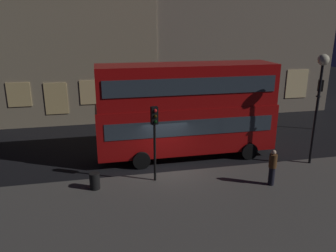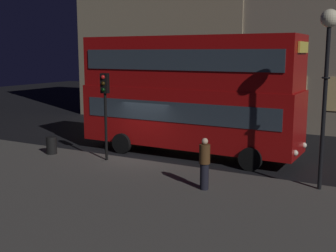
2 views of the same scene
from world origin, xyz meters
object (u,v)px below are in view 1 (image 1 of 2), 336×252
double_decker_bus (186,107)px  traffic_light_near_kerb (155,128)px  traffic_light_far_side (319,94)px  street_lamp (321,80)px  pedestrian (272,167)px  litter_bin (95,181)px

double_decker_bus → traffic_light_near_kerb: (-2.41, -3.13, -0.20)m
traffic_light_far_side → street_lamp: size_ratio=0.62×
street_lamp → pedestrian: street_lamp is taller
double_decker_bus → street_lamp: (6.52, -2.81, 1.79)m
street_lamp → pedestrian: (-3.47, -1.97, -3.80)m
double_decker_bus → traffic_light_far_side: (11.02, 3.13, -0.34)m
double_decker_bus → street_lamp: 7.32m
street_lamp → traffic_light_near_kerb: bearing=-177.9°
litter_bin → street_lamp: bearing=2.9°
traffic_light_far_side → street_lamp: 7.75m
pedestrian → traffic_light_near_kerb: bearing=-53.2°
double_decker_bus → traffic_light_near_kerb: double_decker_bus is taller
street_lamp → litter_bin: (-11.88, -0.61, -4.32)m
traffic_light_near_kerb → street_lamp: bearing=-6.9°
traffic_light_near_kerb → traffic_light_far_side: traffic_light_near_kerb is taller
traffic_light_near_kerb → street_lamp: (8.92, 0.33, 1.99)m
traffic_light_near_kerb → street_lamp: street_lamp is taller
double_decker_bus → street_lamp: size_ratio=1.74×
traffic_light_far_side → pedestrian: traffic_light_far_side is taller
street_lamp → litter_bin: bearing=-177.1°
double_decker_bus → traffic_light_near_kerb: 3.96m
traffic_light_far_side → street_lamp: (-4.50, -5.94, 2.13)m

